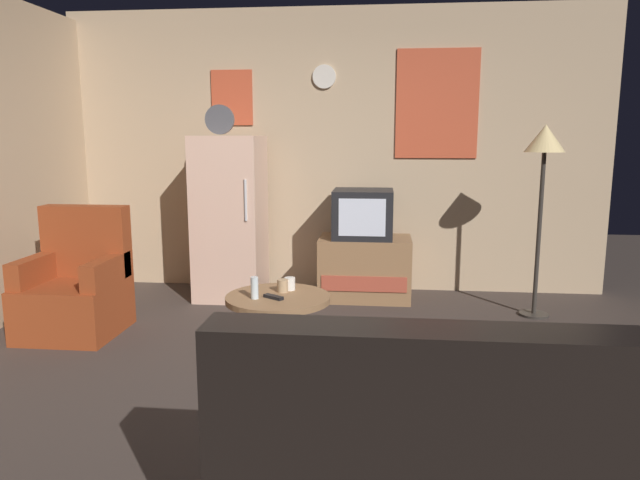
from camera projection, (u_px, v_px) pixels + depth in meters
name	position (u px, v px, depth m)	size (l,w,h in m)	color
ground_plane	(299.00, 388.00, 3.53)	(12.00, 12.00, 0.00)	#3D332D
wall_with_art	(334.00, 152.00, 5.69)	(5.20, 0.12, 2.68)	tan
fridge	(230.00, 217.00, 5.41)	(0.60, 0.62, 1.77)	beige
tv_stand	(365.00, 268.00, 5.44)	(0.84, 0.53, 0.58)	#8E6642
crt_tv	(363.00, 214.00, 5.36)	(0.54, 0.51, 0.44)	black
standing_lamp	(544.00, 154.00, 4.72)	(0.32, 0.32, 1.59)	#332D28
coffee_table	(278.00, 325.00, 4.05)	(0.72, 0.72, 0.42)	#8E6642
wine_glass	(255.00, 288.00, 3.93)	(0.05, 0.05, 0.15)	silver
mug_ceramic_white	(290.00, 284.00, 4.16)	(0.08, 0.08, 0.09)	silver
mug_ceramic_tan	(283.00, 286.00, 4.10)	(0.08, 0.08, 0.09)	tan
remote_control	(273.00, 297.00, 3.94)	(0.15, 0.04, 0.02)	black
armchair	(76.00, 289.00, 4.50)	(0.68, 0.68, 0.96)	maroon
couch	(460.00, 471.00, 2.11)	(1.70, 0.80, 0.92)	black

